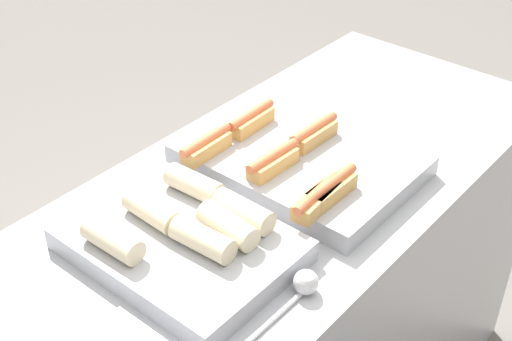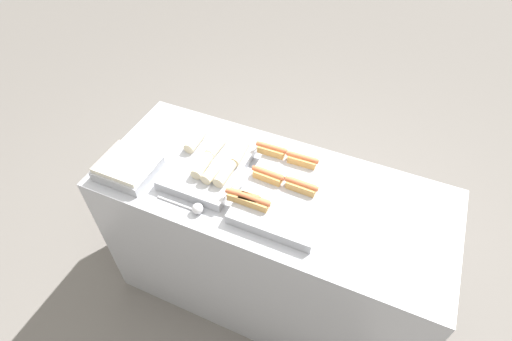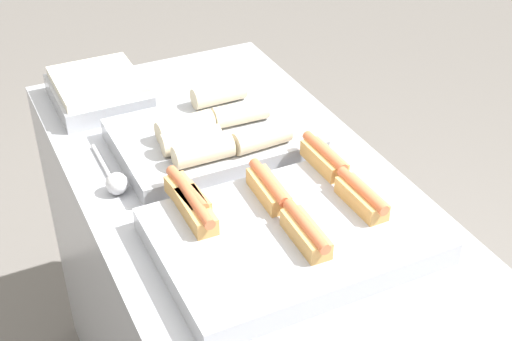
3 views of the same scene
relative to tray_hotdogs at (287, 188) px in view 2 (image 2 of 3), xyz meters
name	(u,v)px [view 2 (image 2 of 3)]	position (x,y,z in m)	size (l,w,h in m)	color
ground_plane	(267,286)	(-0.07, 0.00, -0.96)	(12.00, 12.00, 0.00)	slate
counter	(269,244)	(-0.07, 0.00, -0.50)	(1.63, 0.68, 0.93)	#A8AAB2
tray_hotdogs	(287,188)	(0.00, 0.00, 0.00)	(0.41, 0.52, 0.10)	#A8AAB2
tray_wraps	(211,163)	(-0.38, 0.00, 0.00)	(0.32, 0.44, 0.10)	#A8AAB2
tray_side_front	(127,167)	(-0.72, -0.18, 0.00)	(0.25, 0.23, 0.07)	#A8AAB2
serving_spoon_near	(195,208)	(-0.32, -0.25, -0.01)	(0.23, 0.05, 0.05)	silver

